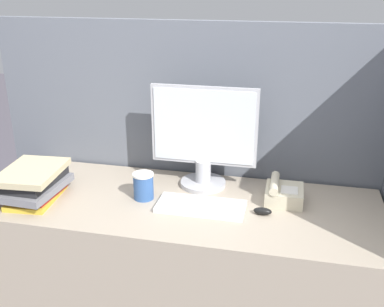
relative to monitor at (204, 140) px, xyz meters
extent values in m
cube|color=slate|center=(-0.03, 0.16, -0.25)|extent=(2.04, 0.04, 1.49)
cube|color=tan|center=(-0.03, -0.19, -0.61)|extent=(1.64, 0.63, 0.77)
cylinder|color=#B7B7BC|center=(0.00, 0.00, -0.21)|extent=(0.21, 0.21, 0.02)
cylinder|color=#B7B7BC|center=(0.00, 0.00, -0.15)|extent=(0.07, 0.07, 0.10)
cube|color=#B7B7BC|center=(0.00, 0.00, 0.07)|extent=(0.48, 0.02, 0.36)
cube|color=silver|center=(0.00, -0.01, 0.07)|extent=(0.45, 0.01, 0.33)
cube|color=silver|center=(0.04, -0.23, -0.21)|extent=(0.37, 0.16, 0.02)
ellipsoid|color=black|center=(0.29, -0.22, -0.20)|extent=(0.07, 0.04, 0.03)
cylinder|color=#335999|center=(-0.22, -0.19, -0.17)|extent=(0.09, 0.09, 0.11)
cylinder|color=white|center=(-0.22, -0.19, -0.11)|extent=(0.09, 0.09, 0.01)
cube|color=gold|center=(-0.68, -0.30, -0.21)|extent=(0.20, 0.28, 0.02)
cube|color=maroon|center=(-0.69, -0.29, -0.19)|extent=(0.21, 0.23, 0.02)
cube|color=slate|center=(-0.69, -0.30, -0.16)|extent=(0.25, 0.31, 0.03)
cube|color=#262628|center=(-0.68, -0.29, -0.13)|extent=(0.19, 0.27, 0.04)
cube|color=#C6B78C|center=(-0.68, -0.30, -0.09)|extent=(0.25, 0.31, 0.03)
cube|color=beige|center=(0.37, -0.08, -0.19)|extent=(0.16, 0.17, 0.06)
cube|color=white|center=(0.39, -0.11, -0.15)|extent=(0.07, 0.08, 0.00)
cylinder|color=beige|center=(0.33, -0.08, -0.14)|extent=(0.04, 0.18, 0.04)
camera|label=1|loc=(0.36, -1.84, 0.67)|focal=42.00mm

